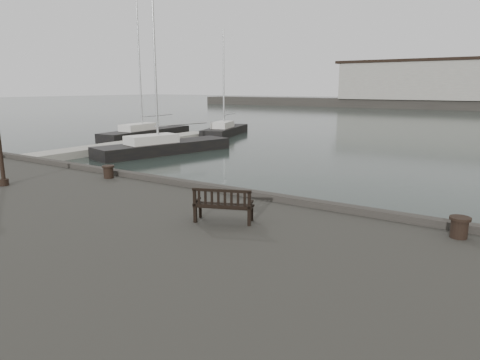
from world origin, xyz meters
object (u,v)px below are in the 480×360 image
(yacht_c, at_px, (165,150))
(bollard_left, at_px, (108,172))
(bench, at_px, (224,211))
(yacht_b, at_px, (147,135))
(bollard_right, at_px, (459,227))
(yacht_d, at_px, (225,133))

(yacht_c, bearing_deg, bollard_left, -39.61)
(bench, xyz_separation_m, yacht_c, (-15.77, 14.80, -1.57))
(bench, distance_m, bollard_left, 6.58)
(yacht_b, height_order, yacht_c, yacht_c)
(bench, distance_m, bollard_right, 5.17)
(bollard_left, height_order, yacht_c, yacht_c)
(yacht_b, distance_m, yacht_c, 10.24)
(bollard_right, xyz_separation_m, yacht_b, (-28.72, 19.19, -1.54))
(bollard_right, bearing_deg, bench, -159.07)
(yacht_b, height_order, yacht_d, yacht_b)
(bench, bearing_deg, yacht_c, 115.12)
(bench, relative_size, yacht_d, 0.14)
(yacht_b, xyz_separation_m, yacht_c, (8.12, -6.24, -0.00))
(yacht_b, relative_size, yacht_c, 1.00)
(bench, xyz_separation_m, bollard_left, (-6.30, 1.87, -0.04))
(yacht_c, xyz_separation_m, yacht_d, (-3.19, 12.20, -0.01))
(yacht_c, bearing_deg, yacht_d, 118.83)
(bollard_left, bearing_deg, bollard_right, -0.12)
(yacht_d, bearing_deg, bench, -71.32)
(yacht_c, relative_size, yacht_d, 1.28)
(yacht_b, xyz_separation_m, yacht_d, (4.93, 5.96, -0.01))
(bollard_right, xyz_separation_m, yacht_d, (-23.79, 25.15, -1.56))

